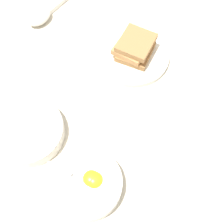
{
  "coord_description": "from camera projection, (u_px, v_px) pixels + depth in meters",
  "views": [
    {
      "loc": [
        -0.39,
        0.15,
        0.67
      ],
      "look_at": [
        -0.15,
        -0.07,
        0.02
      ],
      "focal_mm": 50.0,
      "sensor_mm": 36.0,
      "label": 1
    }
  ],
  "objects": [
    {
      "name": "toast_sandwich",
      "position": [
        135.0,
        47.0,
        0.78
      ],
      "size": [
        0.11,
        0.11,
        0.05
      ],
      "color": "#9E7042",
      "rests_on": "toast_plate"
    },
    {
      "name": "toast_plate",
      "position": [
        133.0,
        55.0,
        0.81
      ],
      "size": [
        0.19,
        0.19,
        0.02
      ],
      "color": "white",
      "rests_on": "ground_plane"
    },
    {
      "name": "egg_bowl",
      "position": [
        86.0,
        184.0,
        0.65
      ],
      "size": [
        0.15,
        0.15,
        0.07
      ],
      "color": "white",
      "rests_on": "ground_plane"
    },
    {
      "name": "congee_bowl",
      "position": [
        28.0,
        131.0,
        0.7
      ],
      "size": [
        0.16,
        0.16,
        0.04
      ],
      "color": "white",
      "rests_on": "ground_plane"
    },
    {
      "name": "ground_plane",
      "position": [
        51.0,
        91.0,
        0.77
      ],
      "size": [
        3.0,
        3.0,
        0.0
      ],
      "primitive_type": "plane",
      "color": "beige"
    },
    {
      "name": "soup_spoon",
      "position": [
        43.0,
        14.0,
        0.86
      ],
      "size": [
        0.06,
        0.17,
        0.03
      ],
      "color": "white",
      "rests_on": "ground_plane"
    }
  ]
}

